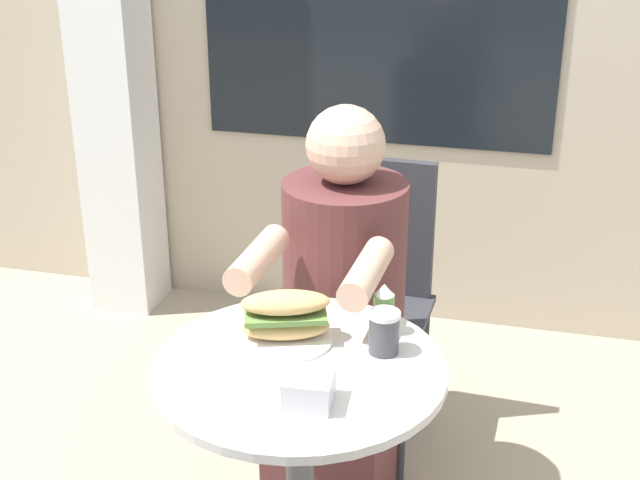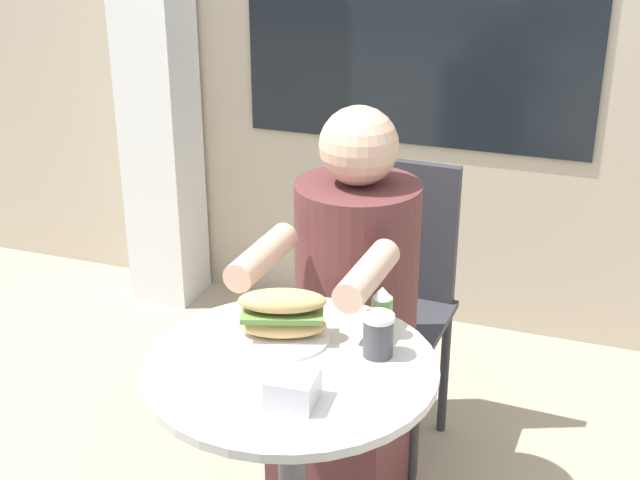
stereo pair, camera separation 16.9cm
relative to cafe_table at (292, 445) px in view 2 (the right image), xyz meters
The scene contains 7 objects.
cafe_table is the anchor object (origin of this frame).
diner_chair 0.82m from the cafe_table, 91.02° to the left, with size 0.40×0.40×0.87m.
seated_diner 0.48m from the cafe_table, 92.47° to the left, with size 0.34×0.58×1.13m.
sandwich_on_plate 0.27m from the cafe_table, 120.46° to the left, with size 0.20×0.20×0.11m.
drink_cup 0.31m from the cafe_table, 29.93° to the left, with size 0.07×0.07×0.09m.
napkin_box 0.27m from the cafe_table, 66.97° to the right, with size 0.10×0.10×0.06m.
condiment_bottle 0.34m from the cafe_table, 50.32° to the left, with size 0.05×0.05×0.12m.
Camera 2 is at (0.58, -1.45, 1.67)m, focal length 50.00 mm.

